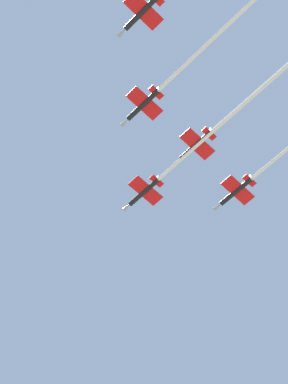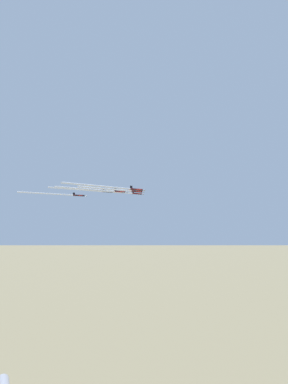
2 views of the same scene
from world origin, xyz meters
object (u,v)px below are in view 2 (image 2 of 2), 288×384
jet_lead (123,193)px  jet_center_rear (117,188)px  jet_starboard_inner (122,190)px  jet_starboard_outer (63,194)px  jet_port_inner (92,191)px  jet_port_outer (103,190)px

jet_lead → jet_center_rear: size_ratio=0.96×
jet_starboard_inner → jet_starboard_outer: 43.00m
jet_lead → jet_port_inner: bearing=-133.7°
jet_port_outer → jet_center_rear: 29.73m
jet_port_inner → jet_port_outer: 13.81m
jet_lead → jet_starboard_outer: bearing=-135.5°
jet_lead → jet_port_outer: bearing=-90.0°
jet_lead → jet_starboard_outer: 38.23m
jet_lead → jet_port_outer: 16.34m
jet_center_rear → jet_lead: bearing=134.1°
jet_lead → jet_port_outer: size_ratio=0.94×
jet_port_outer → jet_starboard_outer: 29.23m
jet_starboard_outer → jet_center_rear: bearing=-1.4°
jet_lead → jet_port_inner: (4.94, 19.08, 1.27)m
jet_starboard_inner → jet_center_rear: size_ratio=0.95×
jet_starboard_inner → jet_port_outer: bearing=-168.2°
jet_lead → jet_starboard_inner: 19.18m
jet_lead → jet_starboard_outer: jet_lead is taller
jet_center_rear → jet_port_inner: bearing=161.2°
jet_center_rear → jet_starboard_outer: bearing=178.6°
jet_lead → jet_starboard_inner: jet_lead is taller
jet_port_inner → jet_starboard_inner: (-23.42, -13.96, -1.40)m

